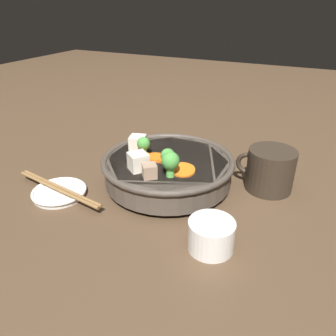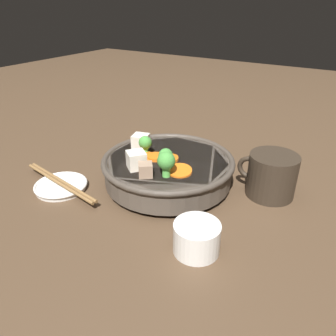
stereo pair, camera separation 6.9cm
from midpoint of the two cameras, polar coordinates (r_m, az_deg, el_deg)
name	(u,v)px [view 2 (the right image)]	position (r m, az deg, el deg)	size (l,w,h in m)	color
ground_plane	(168,184)	(0.70, 2.79, -2.80)	(3.00, 3.00, 0.00)	#4C3826
stirfry_bowl	(167,167)	(0.68, 2.77, 0.05)	(0.28, 0.28, 0.11)	#51473D
side_saucer	(61,186)	(0.71, -15.54, -3.10)	(0.11, 0.11, 0.01)	white
tea_cup	(197,238)	(0.52, 8.85, -12.03)	(0.07, 0.07, 0.05)	white
dark_mug	(271,175)	(0.69, 20.29, -1.26)	(0.12, 0.10, 0.09)	#33281E
chopsticks_pair	(60,182)	(0.70, -15.64, -2.43)	(0.23, 0.05, 0.01)	olive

